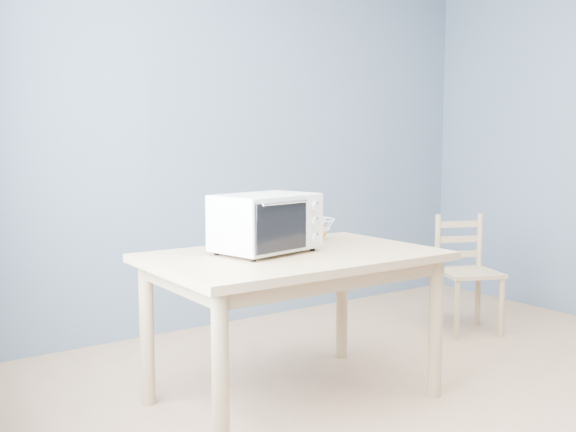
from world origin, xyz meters
TOP-DOWN VIEW (x-y plane):
  - room at (0.00, 0.00)m, footprint 4.01×4.51m
  - dining_table at (-0.69, 0.80)m, footprint 1.40×0.90m
  - toaster_oven at (-0.82, 0.88)m, footprint 0.55×0.45m
  - fruit_basket at (-0.35, 1.10)m, footprint 0.31×0.31m
  - dining_chair at (1.00, 1.12)m, footprint 0.49×0.49m

SIDE VIEW (x-z plane):
  - dining_chair at x=1.00m, z-range -0.01..0.79m
  - dining_table at x=-0.69m, z-range 0.27..1.02m
  - fruit_basket at x=-0.35m, z-range 0.75..0.88m
  - toaster_oven at x=-0.82m, z-range 0.76..1.05m
  - room at x=0.00m, z-range -0.01..2.61m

